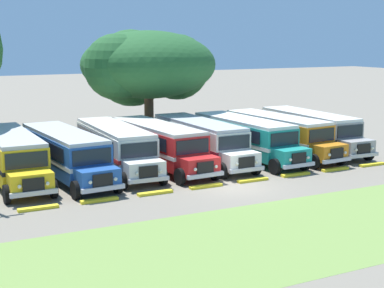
# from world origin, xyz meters

# --- Properties ---
(ground_plane) EXTENTS (220.00, 220.00, 0.00)m
(ground_plane) POSITION_xyz_m (0.00, 0.00, 0.00)
(ground_plane) COLOR slate
(foreground_grass_strip) EXTENTS (80.00, 8.86, 0.01)m
(foreground_grass_strip) POSITION_xyz_m (0.00, -7.89, 0.00)
(foreground_grass_strip) COLOR olive
(foreground_grass_strip) RESTS_ON ground_plane
(parked_bus_slot_0) EXTENTS (2.71, 10.84, 2.82)m
(parked_bus_slot_0) POSITION_xyz_m (-11.00, 7.27, 1.58)
(parked_bus_slot_0) COLOR yellow
(parked_bus_slot_0) RESTS_ON ground_plane
(parked_bus_slot_1) EXTENTS (3.33, 10.94, 2.82)m
(parked_bus_slot_1) POSITION_xyz_m (-7.99, 6.53, 1.58)
(parked_bus_slot_1) COLOR #23519E
(parked_bus_slot_1) RESTS_ON ground_plane
(parked_bus_slot_2) EXTENTS (2.96, 10.88, 2.82)m
(parked_bus_slot_2) POSITION_xyz_m (-4.54, 7.21, 1.58)
(parked_bus_slot_2) COLOR silver
(parked_bus_slot_2) RESTS_ON ground_plane
(parked_bus_slot_3) EXTENTS (3.28, 10.93, 2.82)m
(parked_bus_slot_3) POSITION_xyz_m (-1.79, 6.72, 1.58)
(parked_bus_slot_3) COLOR red
(parked_bus_slot_3) RESTS_ON ground_plane
(parked_bus_slot_4) EXTENTS (2.76, 10.85, 2.82)m
(parked_bus_slot_4) POSITION_xyz_m (1.40, 6.85, 1.58)
(parked_bus_slot_4) COLOR silver
(parked_bus_slot_4) RESTS_ON ground_plane
(parked_bus_slot_5) EXTENTS (3.14, 10.90, 2.82)m
(parked_bus_slot_5) POSITION_xyz_m (4.69, 6.42, 1.58)
(parked_bus_slot_5) COLOR teal
(parked_bus_slot_5) RESTS_ON ground_plane
(parked_bus_slot_6) EXTENTS (3.40, 10.95, 2.82)m
(parked_bus_slot_6) POSITION_xyz_m (7.64, 6.51, 1.58)
(parked_bus_slot_6) COLOR orange
(parked_bus_slot_6) RESTS_ON ground_plane
(parked_bus_slot_7) EXTENTS (2.86, 10.86, 2.82)m
(parked_bus_slot_7) POSITION_xyz_m (10.88, 6.94, 1.58)
(parked_bus_slot_7) COLOR #9E9993
(parked_bus_slot_7) RESTS_ON ground_plane
(curb_wheelstop_0) EXTENTS (2.00, 0.36, 0.15)m
(curb_wheelstop_0) POSITION_xyz_m (-10.99, 0.61, 0.07)
(curb_wheelstop_0) COLOR yellow
(curb_wheelstop_0) RESTS_ON ground_plane
(curb_wheelstop_1) EXTENTS (2.00, 0.36, 0.15)m
(curb_wheelstop_1) POSITION_xyz_m (-7.85, 0.61, 0.07)
(curb_wheelstop_1) COLOR yellow
(curb_wheelstop_1) RESTS_ON ground_plane
(curb_wheelstop_2) EXTENTS (2.00, 0.36, 0.15)m
(curb_wheelstop_2) POSITION_xyz_m (-4.71, 0.61, 0.07)
(curb_wheelstop_2) COLOR yellow
(curb_wheelstop_2) RESTS_ON ground_plane
(curb_wheelstop_3) EXTENTS (2.00, 0.36, 0.15)m
(curb_wheelstop_3) POSITION_xyz_m (-1.57, 0.61, 0.07)
(curb_wheelstop_3) COLOR yellow
(curb_wheelstop_3) RESTS_ON ground_plane
(curb_wheelstop_4) EXTENTS (2.00, 0.36, 0.15)m
(curb_wheelstop_4) POSITION_xyz_m (1.57, 0.61, 0.07)
(curb_wheelstop_4) COLOR yellow
(curb_wheelstop_4) RESTS_ON ground_plane
(curb_wheelstop_5) EXTENTS (2.00, 0.36, 0.15)m
(curb_wheelstop_5) POSITION_xyz_m (4.71, 0.61, 0.07)
(curb_wheelstop_5) COLOR yellow
(curb_wheelstop_5) RESTS_ON ground_plane
(curb_wheelstop_6) EXTENTS (2.00, 0.36, 0.15)m
(curb_wheelstop_6) POSITION_xyz_m (7.85, 0.61, 0.07)
(curb_wheelstop_6) COLOR yellow
(curb_wheelstop_6) RESTS_ON ground_plane
(curb_wheelstop_7) EXTENTS (2.00, 0.36, 0.15)m
(curb_wheelstop_7) POSITION_xyz_m (10.99, 0.61, 0.07)
(curb_wheelstop_7) COLOR yellow
(curb_wheelstop_7) RESTS_ON ground_plane
(broad_shade_tree) EXTENTS (11.40, 12.25, 9.11)m
(broad_shade_tree) POSITION_xyz_m (1.41, 16.48, 6.12)
(broad_shade_tree) COLOR brown
(broad_shade_tree) RESTS_ON ground_plane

